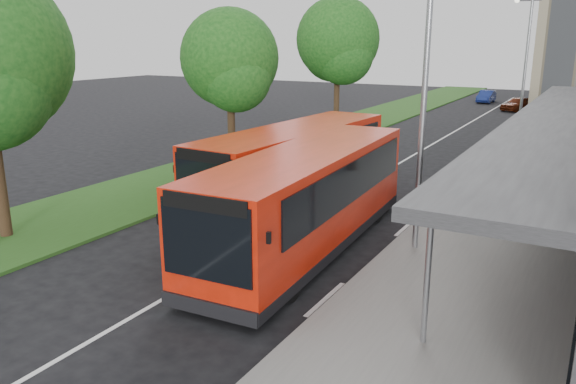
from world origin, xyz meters
name	(u,v)px	position (x,y,z in m)	size (l,w,h in m)	color
ground	(253,248)	(0.00, 0.00, 0.00)	(120.00, 120.00, 0.00)	black
pavement	(547,150)	(6.00, 20.00, 0.07)	(5.00, 80.00, 0.15)	slate
grass_verge	(329,132)	(-7.00, 20.00, 0.05)	(5.00, 80.00, 0.10)	#254B18
lane_centre_line	(411,157)	(0.00, 15.00, 0.01)	(0.12, 70.00, 0.01)	silver
kerb_dashes	(492,150)	(3.30, 19.00, 0.01)	(0.12, 56.00, 0.01)	silver
tree_mid	(230,65)	(-7.01, 9.05, 4.72)	(4.56, 4.56, 7.32)	#302213
tree_far	(338,45)	(-7.01, 21.05, 5.51)	(5.31, 5.31, 8.53)	#302213
lamp_post_near	(422,84)	(4.12, 2.00, 4.72)	(1.44, 0.28, 8.00)	gray
lamp_post_far	(524,60)	(4.12, 22.00, 4.72)	(1.44, 0.28, 8.00)	gray
bus_main	(308,199)	(1.41, 0.73, 1.48)	(3.15, 10.31, 2.88)	red
bus_second	(295,165)	(-1.11, 4.55, 1.45)	(3.09, 10.13, 2.83)	red
litter_bin	(513,174)	(5.57, 10.60, 0.65)	(0.56, 0.56, 1.01)	#3A2617
bollard	(528,144)	(5.16, 18.36, 0.58)	(0.14, 0.14, 0.86)	#E1B30B
car_near	(518,104)	(1.95, 38.24, 0.59)	(1.40, 3.48, 1.19)	#531C0B
car_far	(486,96)	(-1.62, 43.66, 0.58)	(1.22, 3.50, 1.15)	navy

